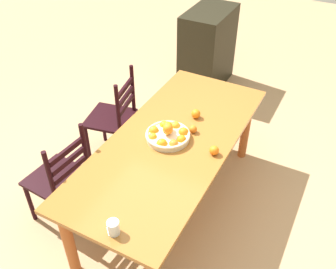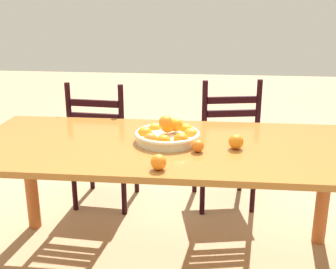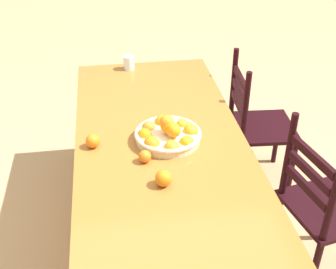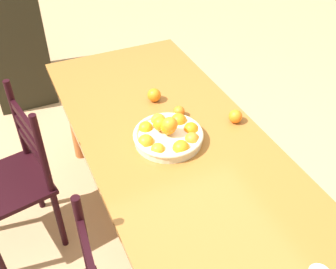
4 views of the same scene
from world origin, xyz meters
name	(u,v)px [view 4 (image 4 of 4)]	position (x,y,z in m)	size (l,w,h in m)	color
ground_plane	(173,231)	(0.00, 0.00, 0.00)	(12.00, 12.00, 0.00)	tan
dining_table	(175,155)	(0.00, 0.00, 0.63)	(2.04, 0.88, 0.73)	#9D6129
chair_near_window	(15,181)	(0.33, 0.79, 0.46)	(0.49, 0.49, 0.95)	black
cabinet	(12,37)	(2.06, 0.57, 0.49)	(0.78, 0.47, 0.98)	black
fruit_bowl	(168,134)	(0.00, 0.03, 0.77)	(0.35, 0.35, 0.15)	beige
orange_loose_0	(179,112)	(0.17, -0.10, 0.76)	(0.06, 0.06, 0.06)	orange
orange_loose_1	(236,116)	(0.00, -0.35, 0.77)	(0.07, 0.07, 0.07)	orange
orange_loose_2	(154,95)	(0.36, -0.04, 0.77)	(0.08, 0.08, 0.08)	orange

